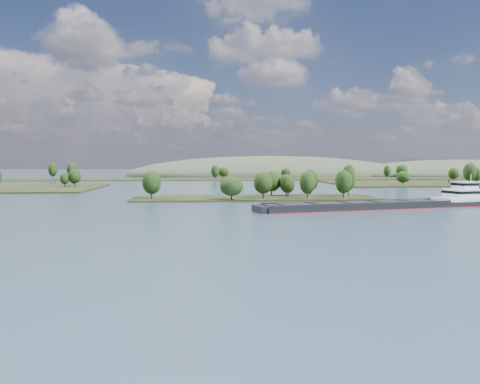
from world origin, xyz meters
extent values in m
plane|color=#34495A|center=(0.00, 120.00, 0.00)|extent=(1800.00, 1800.00, 0.00)
cube|color=black|center=(0.00, 180.00, 0.00)|extent=(100.00, 30.00, 1.20)
cylinder|color=black|center=(19.94, 170.80, 2.38)|extent=(0.50, 0.50, 3.56)
ellipsoid|color=black|center=(19.94, 170.80, 6.91)|extent=(6.22, 6.22, 9.16)
cylinder|color=black|center=(8.55, 189.19, 2.35)|extent=(0.50, 0.50, 3.50)
ellipsoid|color=black|center=(8.55, 189.19, 6.79)|extent=(8.71, 8.71, 8.99)
cylinder|color=black|center=(2.68, 174.45, 2.34)|extent=(0.50, 0.50, 3.49)
ellipsoid|color=black|center=(2.68, 174.45, 6.78)|extent=(7.74, 7.74, 8.97)
cylinder|color=black|center=(15.08, 185.02, 1.97)|extent=(0.50, 0.50, 2.75)
ellipsoid|color=black|center=(15.08, 185.02, 5.47)|extent=(5.56, 5.56, 7.07)
cylinder|color=black|center=(-10.62, 167.94, 2.08)|extent=(0.50, 0.50, 2.96)
ellipsoid|color=black|center=(-10.62, 167.94, 5.84)|extent=(9.20, 9.20, 7.61)
cylinder|color=black|center=(-41.86, 175.08, 2.43)|extent=(0.50, 0.50, 3.67)
ellipsoid|color=black|center=(-41.86, 175.08, 7.10)|extent=(7.48, 7.48, 9.43)
cylinder|color=black|center=(14.17, 185.19, 2.17)|extent=(0.50, 0.50, 3.13)
ellipsoid|color=black|center=(14.17, 185.19, 6.15)|extent=(5.67, 5.67, 8.06)
cylinder|color=black|center=(41.22, 183.72, 2.83)|extent=(0.50, 0.50, 4.46)
ellipsoid|color=black|center=(41.22, 183.72, 8.50)|extent=(5.83, 5.83, 11.47)
cylinder|color=black|center=(35.05, 171.55, 2.48)|extent=(0.50, 0.50, 3.76)
ellipsoid|color=black|center=(35.05, 171.55, 7.26)|extent=(6.72, 6.72, 9.67)
cylinder|color=black|center=(25.58, 188.53, 2.45)|extent=(0.50, 0.50, 3.71)
ellipsoid|color=black|center=(25.58, 188.53, 7.17)|extent=(7.17, 7.17, 9.54)
cylinder|color=black|center=(-95.25, 271.09, 2.48)|extent=(0.50, 0.50, 3.35)
ellipsoid|color=black|center=(-95.25, 271.09, 6.74)|extent=(7.32, 7.32, 8.62)
cylinder|color=black|center=(-100.64, 269.74, 2.13)|extent=(0.50, 0.50, 2.65)
ellipsoid|color=black|center=(-100.64, 269.74, 5.50)|extent=(5.27, 5.27, 6.82)
cylinder|color=black|center=(104.66, 268.09, 2.24)|extent=(0.50, 0.50, 2.88)
ellipsoid|color=black|center=(104.66, 268.09, 5.90)|extent=(8.49, 8.49, 7.40)
cylinder|color=black|center=(148.42, 268.07, 3.09)|extent=(0.50, 0.50, 4.59)
ellipsoid|color=black|center=(148.42, 268.07, 8.93)|extent=(7.98, 7.98, 11.80)
cylinder|color=black|center=(160.08, 279.44, 2.58)|extent=(0.50, 0.50, 3.56)
ellipsoid|color=black|center=(160.08, 279.44, 7.11)|extent=(6.60, 6.60, 9.16)
cylinder|color=black|center=(165.46, 316.00, 2.46)|extent=(0.50, 0.50, 3.33)
ellipsoid|color=black|center=(165.46, 316.00, 6.69)|extent=(7.43, 7.43, 8.55)
cube|color=black|center=(0.00, 400.00, 0.00)|extent=(900.00, 60.00, 1.20)
cylinder|color=black|center=(-144.40, 397.18, 2.91)|extent=(0.50, 0.50, 4.63)
ellipsoid|color=black|center=(-144.40, 397.18, 8.79)|extent=(7.17, 7.17, 11.90)
cylinder|color=black|center=(143.10, 382.97, 2.54)|extent=(0.50, 0.50, 3.87)
ellipsoid|color=black|center=(143.10, 382.97, 7.46)|extent=(6.33, 6.33, 9.96)
cylinder|color=black|center=(0.77, 405.11, 2.26)|extent=(0.50, 0.50, 3.32)
ellipsoid|color=black|center=(0.77, 405.11, 6.48)|extent=(9.51, 9.51, 8.54)
cylinder|color=black|center=(171.69, 416.39, 2.57)|extent=(0.50, 0.50, 3.95)
ellipsoid|color=black|center=(171.69, 416.39, 7.60)|extent=(10.55, 10.55, 10.16)
cylinder|color=black|center=(-128.73, 396.53, 2.94)|extent=(0.50, 0.50, 4.68)
ellipsoid|color=black|center=(-128.73, 396.53, 8.88)|extent=(7.85, 7.85, 12.03)
cylinder|color=black|center=(54.39, 390.06, 2.14)|extent=(0.50, 0.50, 3.08)
ellipsoid|color=black|center=(54.39, 390.06, 6.06)|extent=(8.35, 8.35, 7.93)
cylinder|color=black|center=(-7.73, 380.26, 2.58)|extent=(0.50, 0.50, 3.96)
ellipsoid|color=black|center=(-7.73, 380.26, 7.62)|extent=(6.73, 6.73, 10.19)
ellipsoid|color=#384630|center=(260.00, 470.00, 0.00)|extent=(260.00, 140.00, 36.00)
ellipsoid|color=#384630|center=(60.00, 500.00, 0.00)|extent=(320.00, 160.00, 44.00)
cube|color=black|center=(36.03, 135.83, 0.52)|extent=(82.89, 27.20, 2.27)
cube|color=maroon|center=(36.03, 135.83, 0.05)|extent=(83.13, 27.44, 0.26)
cube|color=black|center=(26.91, 139.07, 1.96)|extent=(62.67, 13.66, 0.83)
cube|color=black|center=(29.01, 129.17, 1.96)|extent=(62.67, 13.66, 0.83)
cube|color=black|center=(27.96, 134.12, 1.81)|extent=(62.49, 21.91, 0.31)
cube|color=black|center=(5.75, 129.42, 2.12)|extent=(10.84, 10.20, 0.36)
cube|color=black|center=(16.86, 131.77, 2.12)|extent=(10.84, 10.20, 0.36)
cube|color=black|center=(27.96, 134.12, 2.12)|extent=(10.84, 10.20, 0.36)
cube|color=black|center=(39.06, 136.47, 2.12)|extent=(10.84, 10.20, 0.36)
cube|color=black|center=(50.16, 138.82, 2.12)|extent=(10.84, 10.20, 0.36)
cube|color=black|center=(-4.85, 127.17, 0.93)|extent=(4.95, 9.73, 2.06)
cylinder|color=black|center=(-3.84, 127.38, 2.37)|extent=(0.29, 0.29, 2.27)
cube|color=white|center=(67.32, 142.46, 2.27)|extent=(18.20, 13.11, 1.24)
cube|color=white|center=(68.33, 142.67, 4.33)|extent=(11.80, 10.21, 3.10)
cube|color=black|center=(68.33, 142.67, 4.75)|extent=(12.05, 10.46, 0.93)
cube|color=white|center=(69.34, 142.89, 7.02)|extent=(7.34, 7.34, 2.27)
cube|color=black|center=(69.34, 142.89, 7.43)|extent=(7.58, 7.58, 0.83)
cube|color=white|center=(69.34, 142.89, 8.25)|extent=(7.83, 7.83, 0.21)
cylinder|color=white|center=(71.86, 143.42, 9.49)|extent=(0.24, 0.24, 2.68)
cylinder|color=black|center=(64.66, 145.06, 8.46)|extent=(0.61, 0.61, 1.24)
camera|label=1|loc=(-24.85, -12.04, 15.15)|focal=35.00mm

